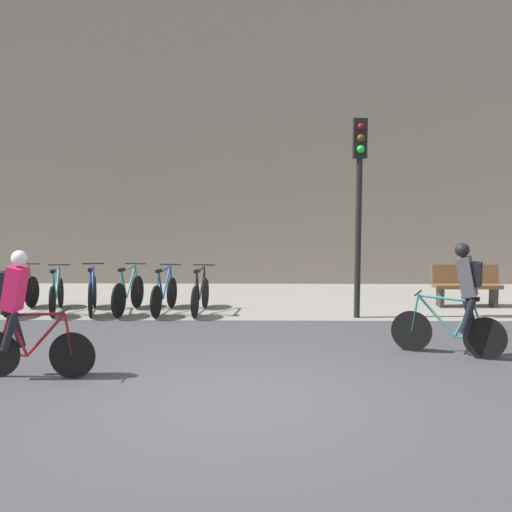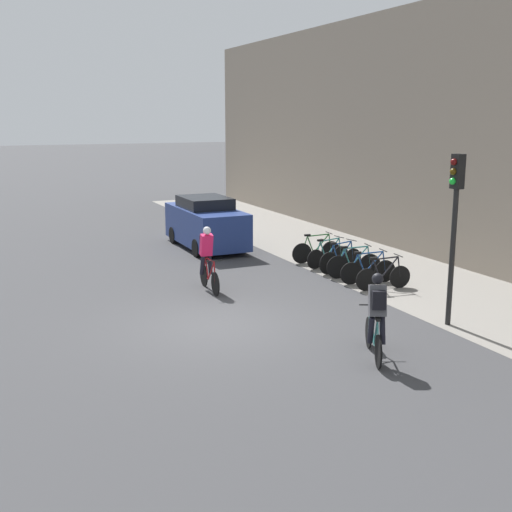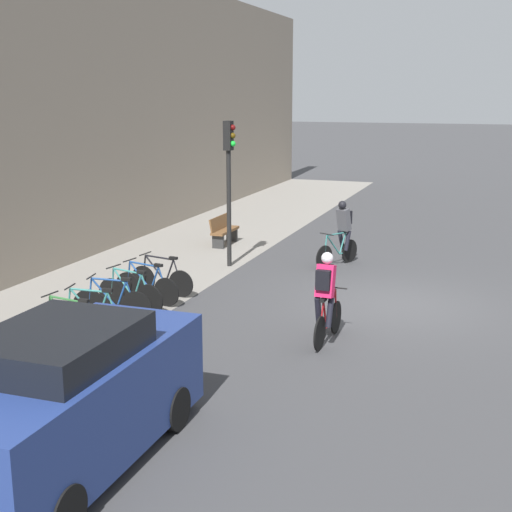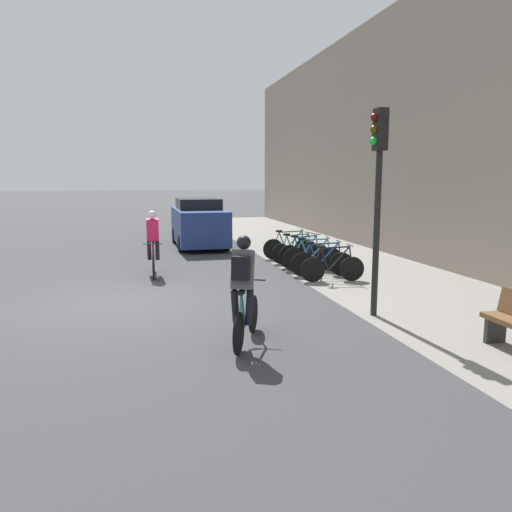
{
  "view_description": "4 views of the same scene",
  "coord_description": "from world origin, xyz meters",
  "px_view_note": "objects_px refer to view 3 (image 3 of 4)",
  "views": [
    {
      "loc": [
        0.28,
        -7.69,
        2.68
      ],
      "look_at": [
        0.17,
        2.61,
        1.48
      ],
      "focal_mm": 45.0,
      "sensor_mm": 36.0,
      "label": 1
    },
    {
      "loc": [
        13.12,
        -5.02,
        4.68
      ],
      "look_at": [
        -1.84,
        1.78,
        1.09
      ],
      "focal_mm": 45.0,
      "sensor_mm": 36.0,
      "label": 2
    },
    {
      "loc": [
        -15.35,
        -2.13,
        4.58
      ],
      "look_at": [
        -0.48,
        3.12,
        0.97
      ],
      "focal_mm": 50.0,
      "sensor_mm": 36.0,
      "label": 3
    },
    {
      "loc": [
        10.69,
        0.37,
        2.63
      ],
      "look_at": [
        -0.13,
        3.03,
        0.88
      ],
      "focal_mm": 35.0,
      "sensor_mm": 36.0,
      "label": 4
    }
  ],
  "objects_px": {
    "parked_bike_4": "(147,286)",
    "traffic_light_pole": "(229,167)",
    "parked_bike_1": "(93,315)",
    "parked_bike_3": "(130,294)",
    "cyclist_pink": "(326,296)",
    "cyclist_grey": "(342,231)",
    "parked_bike_2": "(112,304)",
    "parked_car": "(66,400)",
    "bench": "(224,230)",
    "parked_bike_5": "(162,278)",
    "parked_bike_0": "(71,326)"
  },
  "relations": [
    {
      "from": "cyclist_pink",
      "to": "parked_bike_3",
      "type": "distance_m",
      "value": 4.47
    },
    {
      "from": "bench",
      "to": "parked_car",
      "type": "bearing_deg",
      "value": -166.26
    },
    {
      "from": "cyclist_pink",
      "to": "parked_car",
      "type": "xyz_separation_m",
      "value": [
        -5.41,
        1.95,
        -0.05
      ]
    },
    {
      "from": "parked_bike_2",
      "to": "parked_car",
      "type": "distance_m",
      "value": 5.79
    },
    {
      "from": "parked_bike_1",
      "to": "parked_bike_4",
      "type": "xyz_separation_m",
      "value": [
        2.22,
        -0.0,
        0.01
      ]
    },
    {
      "from": "traffic_light_pole",
      "to": "parked_bike_1",
      "type": "bearing_deg",
      "value": 175.78
    },
    {
      "from": "cyclist_pink",
      "to": "bench",
      "type": "xyz_separation_m",
      "value": [
        7.7,
        5.15,
        -0.49
      ]
    },
    {
      "from": "parked_bike_4",
      "to": "cyclist_pink",
      "type": "bearing_deg",
      "value": -106.25
    },
    {
      "from": "cyclist_grey",
      "to": "parked_bike_2",
      "type": "bearing_deg",
      "value": 153.44
    },
    {
      "from": "parked_bike_5",
      "to": "parked_bike_2",
      "type": "bearing_deg",
      "value": 179.96
    },
    {
      "from": "parked_bike_1",
      "to": "parked_bike_5",
      "type": "distance_m",
      "value": 2.96
    },
    {
      "from": "parked_bike_2",
      "to": "traffic_light_pole",
      "type": "distance_m",
      "value": 5.85
    },
    {
      "from": "parked_car",
      "to": "parked_bike_1",
      "type": "bearing_deg",
      "value": 28.75
    },
    {
      "from": "parked_bike_1",
      "to": "parked_bike_3",
      "type": "height_order",
      "value": "parked_bike_3"
    },
    {
      "from": "cyclist_pink",
      "to": "parked_bike_5",
      "type": "xyz_separation_m",
      "value": [
        2.02,
        4.4,
        -0.56
      ]
    },
    {
      "from": "parked_bike_3",
      "to": "parked_bike_4",
      "type": "bearing_deg",
      "value": -0.09
    },
    {
      "from": "parked_bike_1",
      "to": "parked_bike_4",
      "type": "bearing_deg",
      "value": -0.0
    },
    {
      "from": "parked_bike_5",
      "to": "traffic_light_pole",
      "type": "xyz_separation_m",
      "value": [
        3.15,
        -0.45,
        2.29
      ]
    },
    {
      "from": "cyclist_pink",
      "to": "parked_bike_4",
      "type": "xyz_separation_m",
      "value": [
        1.28,
        4.4,
        -0.55
      ]
    },
    {
      "from": "parked_bike_0",
      "to": "bench",
      "type": "distance_m",
      "value": 9.41
    },
    {
      "from": "parked_bike_4",
      "to": "traffic_light_pole",
      "type": "relative_size",
      "value": 0.44
    },
    {
      "from": "parked_bike_3",
      "to": "parked_bike_4",
      "type": "distance_m",
      "value": 0.74
    },
    {
      "from": "cyclist_pink",
      "to": "parked_bike_3",
      "type": "relative_size",
      "value": 1.04
    },
    {
      "from": "parked_bike_0",
      "to": "bench",
      "type": "relative_size",
      "value": 1.19
    },
    {
      "from": "parked_bike_3",
      "to": "bench",
      "type": "relative_size",
      "value": 1.18
    },
    {
      "from": "parked_bike_0",
      "to": "parked_bike_2",
      "type": "relative_size",
      "value": 1.03
    },
    {
      "from": "parked_bike_1",
      "to": "parked_car",
      "type": "height_order",
      "value": "parked_car"
    },
    {
      "from": "parked_car",
      "to": "traffic_light_pole",
      "type": "bearing_deg",
      "value": 10.73
    },
    {
      "from": "cyclist_pink",
      "to": "bench",
      "type": "distance_m",
      "value": 9.28
    },
    {
      "from": "cyclist_pink",
      "to": "parked_bike_0",
      "type": "bearing_deg",
      "value": 110.88
    },
    {
      "from": "cyclist_grey",
      "to": "parked_bike_3",
      "type": "height_order",
      "value": "cyclist_grey"
    },
    {
      "from": "cyclist_grey",
      "to": "traffic_light_pole",
      "type": "xyz_separation_m",
      "value": [
        -1.17,
        2.82,
        1.73
      ]
    },
    {
      "from": "parked_bike_4",
      "to": "traffic_light_pole",
      "type": "xyz_separation_m",
      "value": [
        3.89,
        -0.45,
        2.28
      ]
    },
    {
      "from": "parked_bike_5",
      "to": "traffic_light_pole",
      "type": "distance_m",
      "value": 3.92
    },
    {
      "from": "parked_bike_4",
      "to": "parked_bike_5",
      "type": "relative_size",
      "value": 1.02
    },
    {
      "from": "cyclist_pink",
      "to": "parked_bike_3",
      "type": "bearing_deg",
      "value": 82.99
    },
    {
      "from": "bench",
      "to": "parked_bike_4",
      "type": "bearing_deg",
      "value": -173.33
    },
    {
      "from": "parked_bike_3",
      "to": "traffic_light_pole",
      "type": "bearing_deg",
      "value": -5.57
    },
    {
      "from": "traffic_light_pole",
      "to": "bench",
      "type": "distance_m",
      "value": 3.57
    },
    {
      "from": "parked_bike_1",
      "to": "parked_car",
      "type": "distance_m",
      "value": 5.13
    },
    {
      "from": "parked_bike_1",
      "to": "parked_car",
      "type": "relative_size",
      "value": 0.38
    },
    {
      "from": "parked_bike_1",
      "to": "traffic_light_pole",
      "type": "relative_size",
      "value": 0.42
    },
    {
      "from": "traffic_light_pole",
      "to": "parked_bike_2",
      "type": "bearing_deg",
      "value": 175.19
    },
    {
      "from": "cyclist_grey",
      "to": "parked_bike_2",
      "type": "distance_m",
      "value": 7.33
    },
    {
      "from": "parked_bike_5",
      "to": "traffic_light_pole",
      "type": "height_order",
      "value": "traffic_light_pole"
    },
    {
      "from": "parked_bike_4",
      "to": "parked_bike_3",
      "type": "bearing_deg",
      "value": 179.91
    },
    {
      "from": "parked_bike_2",
      "to": "bench",
      "type": "distance_m",
      "value": 7.93
    },
    {
      "from": "parked_bike_2",
      "to": "parked_bike_5",
      "type": "xyz_separation_m",
      "value": [
        2.22,
        -0.0,
        -0.02
      ]
    },
    {
      "from": "cyclist_pink",
      "to": "parked_car",
      "type": "distance_m",
      "value": 5.75
    },
    {
      "from": "parked_bike_3",
      "to": "cyclist_pink",
      "type": "bearing_deg",
      "value": -97.01
    }
  ]
}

